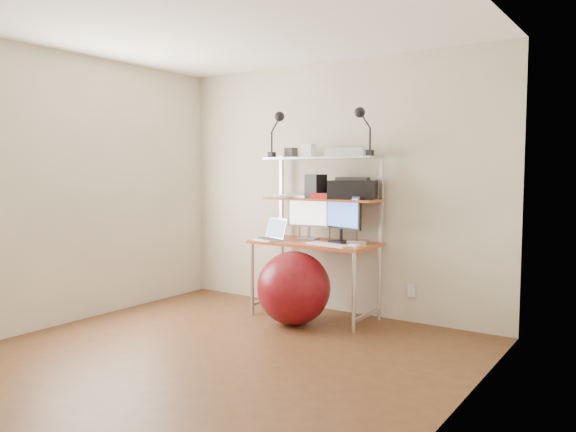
% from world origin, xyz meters
% --- Properties ---
extents(room, '(3.60, 3.60, 3.60)m').
position_xyz_m(room, '(0.00, 0.00, 1.25)').
color(room, brown).
rests_on(room, ground).
extents(computer_desk, '(1.20, 0.60, 1.57)m').
position_xyz_m(computer_desk, '(0.00, 1.50, 0.96)').
color(computer_desk, '#B54F23').
rests_on(computer_desk, ground).
extents(desktop, '(1.20, 0.60, 0.00)m').
position_xyz_m(desktop, '(0.00, 1.44, 0.74)').
color(desktop, '#B54F23').
rests_on(desktop, computer_desk).
extents(mid_shelf, '(1.18, 0.34, 0.00)m').
position_xyz_m(mid_shelf, '(0.00, 1.57, 1.15)').
color(mid_shelf, '#B54F23').
rests_on(mid_shelf, computer_desk).
extents(top_shelf, '(1.18, 0.34, 0.00)m').
position_xyz_m(top_shelf, '(0.00, 1.57, 1.55)').
color(top_shelf, silver).
rests_on(top_shelf, computer_desk).
extents(floor, '(3.60, 3.60, 0.00)m').
position_xyz_m(floor, '(0.00, 0.00, 0.00)').
color(floor, brown).
rests_on(floor, ground).
extents(wall_outlet, '(0.08, 0.01, 0.12)m').
position_xyz_m(wall_outlet, '(0.85, 1.79, 0.30)').
color(wall_outlet, silver).
rests_on(wall_outlet, room).
extents(monitor_silver, '(0.44, 0.18, 0.48)m').
position_xyz_m(monitor_silver, '(-0.14, 1.55, 1.00)').
color(monitor_silver, '#B5B5BA').
rests_on(monitor_silver, desktop).
extents(monitor_black, '(0.50, 0.22, 0.52)m').
position_xyz_m(monitor_black, '(0.24, 1.53, 1.00)').
color(monitor_black, black).
rests_on(monitor_black, desktop).
extents(laptop, '(0.37, 0.33, 0.27)m').
position_xyz_m(laptop, '(-0.41, 1.31, 0.79)').
color(laptop, silver).
rests_on(laptop, desktop).
extents(keyboard, '(0.48, 0.25, 0.01)m').
position_xyz_m(keyboard, '(0.26, 1.26, 0.75)').
color(keyboard, silver).
rests_on(keyboard, desktop).
extents(mouse, '(0.10, 0.08, 0.03)m').
position_xyz_m(mouse, '(0.51, 1.28, 0.75)').
color(mouse, silver).
rests_on(mouse, desktop).
extents(mac_mini, '(0.22, 0.22, 0.03)m').
position_xyz_m(mac_mini, '(0.43, 1.52, 0.76)').
color(mac_mini, silver).
rests_on(mac_mini, desktop).
extents(phone, '(0.11, 0.15, 0.01)m').
position_xyz_m(phone, '(0.04, 1.33, 0.75)').
color(phone, black).
rests_on(phone, desktop).
extents(printer, '(0.50, 0.40, 0.21)m').
position_xyz_m(printer, '(0.32, 1.59, 1.25)').
color(printer, black).
rests_on(printer, mid_shelf).
extents(nas_cube, '(0.19, 0.19, 0.23)m').
position_xyz_m(nas_cube, '(-0.06, 1.55, 1.27)').
color(nas_cube, black).
rests_on(nas_cube, mid_shelf).
extents(red_box, '(0.21, 0.16, 0.05)m').
position_xyz_m(red_box, '(0.06, 1.49, 1.18)').
color(red_box, red).
rests_on(red_box, mid_shelf).
extents(scanner, '(0.42, 0.33, 0.10)m').
position_xyz_m(scanner, '(0.25, 1.59, 1.60)').
color(scanner, silver).
rests_on(scanner, top_shelf).
extents(box_white, '(0.11, 0.09, 0.13)m').
position_xyz_m(box_white, '(-0.14, 1.55, 1.61)').
color(box_white, silver).
rests_on(box_white, top_shelf).
extents(box_grey, '(0.11, 0.11, 0.10)m').
position_xyz_m(box_grey, '(-0.39, 1.61, 1.60)').
color(box_grey, '#2E2E30').
rests_on(box_grey, top_shelf).
extents(clip_lamp_left, '(0.18, 0.10, 0.45)m').
position_xyz_m(clip_lamp_left, '(-0.46, 1.48, 1.88)').
color(clip_lamp_left, black).
rests_on(clip_lamp_left, top_shelf).
extents(clip_lamp_right, '(0.18, 0.10, 0.44)m').
position_xyz_m(clip_lamp_right, '(0.46, 1.50, 1.87)').
color(clip_lamp_right, black).
rests_on(clip_lamp_right, top_shelf).
extents(exercise_ball, '(0.68, 0.68, 0.68)m').
position_xyz_m(exercise_ball, '(-0.03, 1.11, 0.34)').
color(exercise_ball, maroon).
rests_on(exercise_ball, floor).
extents(paper_stack, '(0.37, 0.43, 0.03)m').
position_xyz_m(paper_stack, '(-0.38, 1.58, 1.17)').
color(paper_stack, white).
rests_on(paper_stack, mid_shelf).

